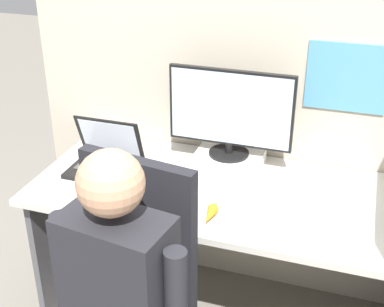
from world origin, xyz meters
name	(u,v)px	position (x,y,z in m)	size (l,w,h in m)	color
cubicle_panel_back	(246,138)	(0.00, 0.77, 0.83)	(2.17, 0.05, 1.65)	#B7AD99
desk	(223,223)	(0.00, 0.37, 0.58)	(1.67, 0.74, 0.76)	beige
paper_box	(229,160)	(-0.04, 0.59, 0.79)	(0.31, 0.24, 0.06)	white
monitor	(230,112)	(-0.04, 0.59, 1.03)	(0.57, 0.19, 0.41)	black
laptop	(106,160)	(-0.56, 0.37, 0.81)	(0.31, 0.24, 0.24)	black
mouse	(158,186)	(-0.27, 0.27, 0.78)	(0.07, 0.05, 0.04)	gray
carrot_toy	(210,215)	(0.01, 0.12, 0.78)	(0.05, 0.13, 0.05)	orange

